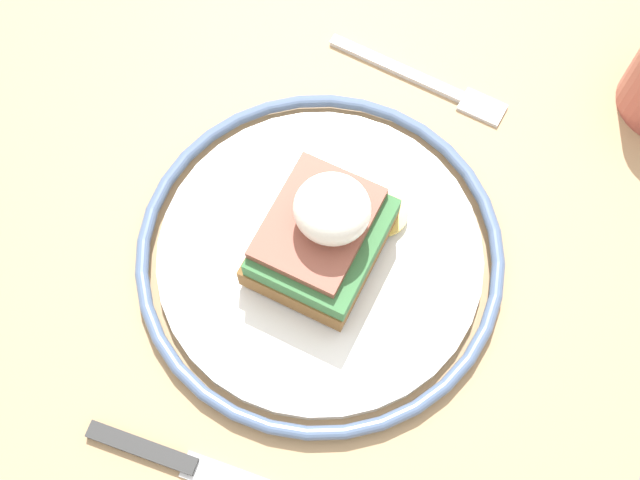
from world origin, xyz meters
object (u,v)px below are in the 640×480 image
at_px(plate, 320,254).
at_px(sandwich, 324,232).
at_px(knife, 187,464).
at_px(fork, 425,82).

distance_m(plate, sandwich, 0.04).
bearing_deg(knife, fork, 176.37).
bearing_deg(knife, sandwich, 175.00).
relative_size(plate, fork, 1.74).
bearing_deg(plate, sandwich, 129.53).
relative_size(sandwich, knife, 0.66).
xyz_separation_m(plate, fork, (-0.18, 0.01, -0.01)).
distance_m(sandwich, fork, 0.18).
height_order(plate, fork, plate).
relative_size(sandwich, fork, 0.73).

